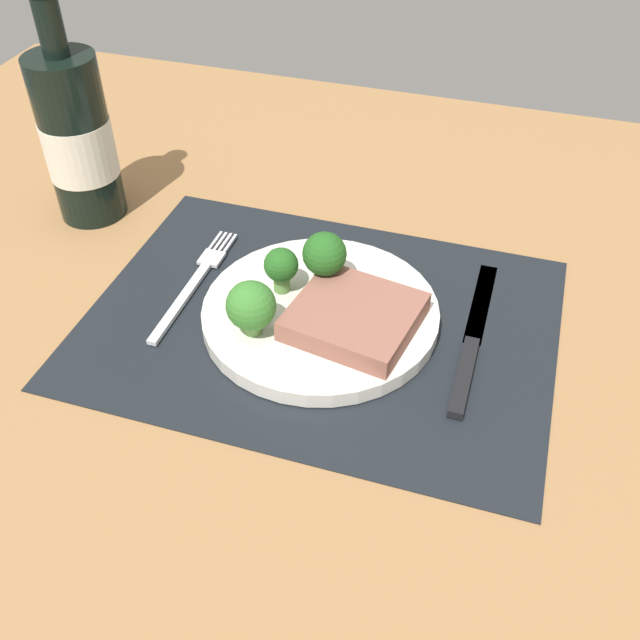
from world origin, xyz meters
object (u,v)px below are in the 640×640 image
plate (320,314)px  fork (195,282)px  steak (354,317)px  wine_bottle (77,138)px  knife (471,345)px

plate → fork: bearing=174.4°
steak → wine_bottle: bearing=161.0°
knife → wine_bottle: size_ratio=0.86×
steak → wine_bottle: (-35.90, 12.37, 6.84)cm
fork → wine_bottle: (-17.62, 9.45, 9.27)cm
plate → knife: bearing=2.0°
knife → wine_bottle: wine_bottle is taller
plate → wine_bottle: (-32.05, 10.87, 8.72)cm
steak → knife: (11.17, 2.03, -2.37)cm
wine_bottle → fork: bearing=-28.2°
plate → steak: size_ratio=2.07×
fork → wine_bottle: size_ratio=0.72×
fork → wine_bottle: bearing=149.3°
plate → knife: plate is taller
wine_bottle → knife: bearing=-12.4°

